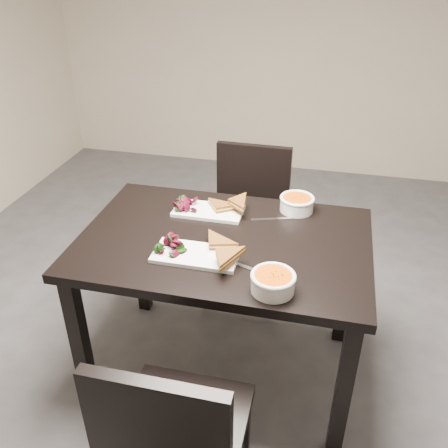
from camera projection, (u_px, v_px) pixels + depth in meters
name	position (u px, v px, depth m)	size (l,w,h in m)	color
ground	(318.00, 385.00, 2.29)	(5.00, 5.00, 0.00)	#47474C
table	(224.00, 258.00, 2.05)	(1.20, 0.80, 0.75)	black
chair_near	(173.00, 436.00, 1.51)	(0.42, 0.42, 0.85)	black
chair_far	(249.00, 213.00, 2.73)	(0.43, 0.43, 0.85)	black
plate_near	(196.00, 255.00, 1.88)	(0.33, 0.17, 0.02)	white
sandwich_near	(213.00, 247.00, 1.87)	(0.17, 0.12, 0.05)	brown
salad_near	(171.00, 245.00, 1.89)	(0.10, 0.09, 0.05)	black
soup_bowl_near	(273.00, 281.00, 1.69)	(0.16, 0.16, 0.07)	white
cutlery_near	(252.00, 269.00, 1.81)	(0.18, 0.02, 0.00)	silver
plate_far	(208.00, 211.00, 2.19)	(0.31, 0.16, 0.02)	white
sandwich_far	(221.00, 208.00, 2.15)	(0.16, 0.12, 0.05)	brown
salad_far	(187.00, 203.00, 2.19)	(0.10, 0.09, 0.04)	black
soup_bowl_far	(297.00, 203.00, 2.19)	(0.16, 0.16, 0.07)	white
cutlery_far	(271.00, 219.00, 2.14)	(0.18, 0.02, 0.00)	silver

